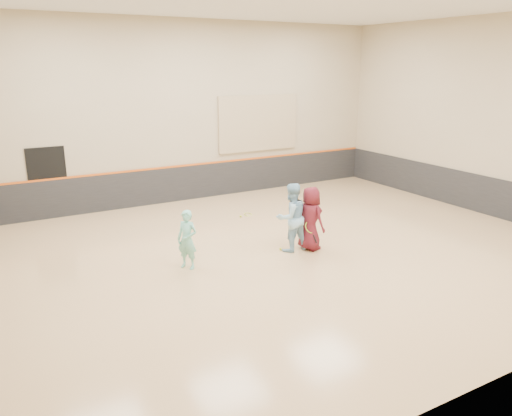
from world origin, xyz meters
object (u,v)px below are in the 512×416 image
young_man (311,218)px  instructor (291,217)px  spare_racket (248,213)px  girl (187,240)px

young_man → instructor: bearing=59.8°
young_man → spare_racket: (0.06, 3.39, -0.74)m
young_man → spare_racket: bearing=-12.2°
girl → spare_racket: 4.46m
girl → instructor: instructor is taller
instructor → girl: bearing=-6.2°
instructor → young_man: bearing=159.5°
girl → young_man: (3.18, -0.39, 0.12)m
girl → young_man: young_man is taller
girl → instructor: bearing=50.3°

